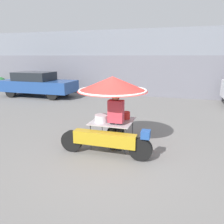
# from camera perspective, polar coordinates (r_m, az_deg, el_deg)

# --- Properties ---
(ground_plane) EXTENTS (36.00, 36.00, 0.00)m
(ground_plane) POSITION_cam_1_polar(r_m,az_deg,el_deg) (5.49, 0.43, -11.16)
(ground_plane) COLOR slate
(shopfront_building) EXTENTS (28.00, 2.06, 3.89)m
(shopfront_building) POSITION_cam_1_polar(r_m,az_deg,el_deg) (14.12, 11.53, 12.39)
(shopfront_building) COLOR gray
(shopfront_building) RESTS_ON ground
(vendor_motorcycle_cart) EXTENTS (2.31, 1.81, 1.87)m
(vendor_motorcycle_cart) POSITION_cam_1_polar(r_m,az_deg,el_deg) (5.57, -0.04, 4.77)
(vendor_motorcycle_cart) COLOR black
(vendor_motorcycle_cart) RESTS_ON ground
(vendor_person) EXTENTS (0.38, 0.22, 1.52)m
(vendor_person) POSITION_cam_1_polar(r_m,az_deg,el_deg) (5.49, 1.03, -1.74)
(vendor_person) COLOR #2D2D33
(vendor_person) RESTS_ON ground
(parked_car) EXTENTS (4.46, 1.76, 1.45)m
(parked_car) POSITION_cam_1_polar(r_m,az_deg,el_deg) (13.82, -18.89, 6.98)
(parked_car) COLOR black
(parked_car) RESTS_ON ground
(potted_plant) EXTENTS (0.71, 0.71, 0.94)m
(potted_plant) POSITION_cam_1_polar(r_m,az_deg,el_deg) (17.29, -27.05, 6.79)
(potted_plant) COLOR gray
(potted_plant) RESTS_ON ground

